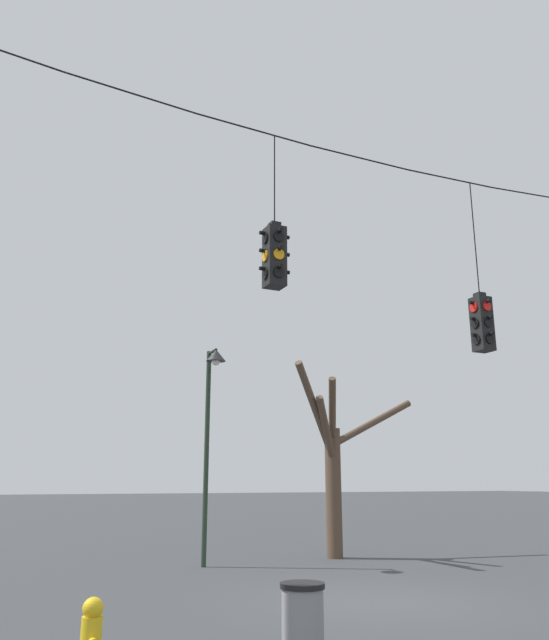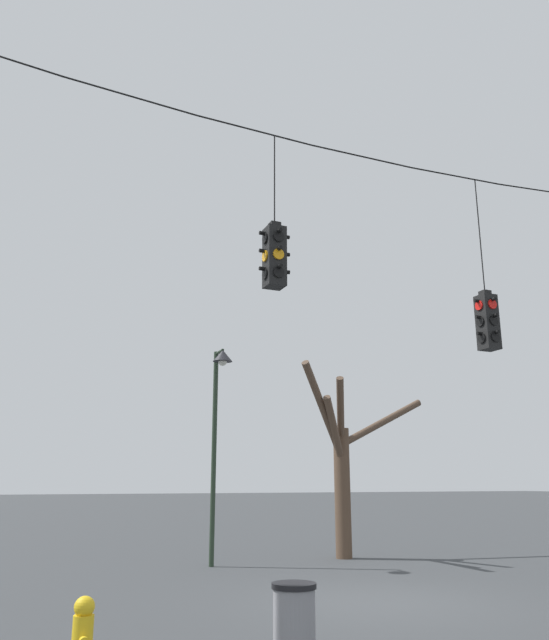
% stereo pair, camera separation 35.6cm
% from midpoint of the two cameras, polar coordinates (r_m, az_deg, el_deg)
% --- Properties ---
extents(ground_plane, '(200.00, 200.00, 0.00)m').
position_cam_midpoint_polar(ground_plane, '(11.52, 8.45, -24.12)').
color(ground_plane, '#383A3D').
extents(span_wire, '(15.99, 0.03, 0.49)m').
position_cam_midpoint_polar(span_wire, '(13.03, 7.10, 15.07)').
color(span_wire, black).
extents(traffic_light_over_intersection, '(0.58, 0.58, 2.98)m').
position_cam_midpoint_polar(traffic_light_over_intersection, '(11.14, -0.92, 5.89)').
color(traffic_light_over_intersection, black).
extents(traffic_light_near_left_pole, '(0.58, 0.58, 3.75)m').
position_cam_midpoint_polar(traffic_light_near_left_pole, '(13.44, 17.71, -0.22)').
color(traffic_light_near_left_pole, black).
extents(street_lamp, '(0.49, 0.84, 5.17)m').
position_cam_midpoint_polar(street_lamp, '(15.58, -6.45, -7.53)').
color(street_lamp, '#233323').
rests_on(street_lamp, ground_plane).
extents(bare_tree, '(4.50, 1.70, 4.91)m').
position_cam_midpoint_polar(bare_tree, '(17.26, 4.98, -12.97)').
color(bare_tree, brown).
rests_on(bare_tree, ground_plane).
extents(fire_hydrant, '(0.22, 0.30, 0.75)m').
position_cam_midpoint_polar(fire_hydrant, '(7.62, -17.85, -25.73)').
color(fire_hydrant, gold).
rests_on(fire_hydrant, ground_plane).
extents(trash_bin, '(0.51, 0.51, 0.83)m').
position_cam_midpoint_polar(trash_bin, '(7.77, 1.14, -25.86)').
color(trash_bin, gray).
rests_on(trash_bin, ground_plane).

